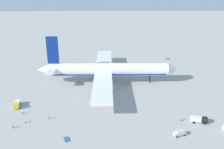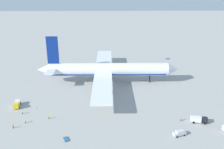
{
  "view_description": "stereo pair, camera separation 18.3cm",
  "coord_description": "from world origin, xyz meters",
  "px_view_note": "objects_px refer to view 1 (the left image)",
  "views": [
    {
      "loc": [
        -1.09,
        -128.2,
        54.19
      ],
      "look_at": [
        1.51,
        0.87,
        4.27
      ],
      "focal_mm": 41.24,
      "sensor_mm": 36.0,
      "label": 1
    },
    {
      "loc": [
        -0.9,
        -128.2,
        54.19
      ],
      "look_at": [
        1.51,
        0.87,
        4.27
      ],
      "focal_mm": 41.24,
      "sensor_mm": 36.0,
      "label": 2
    }
  ],
  "objects_px": {
    "ground_worker_3": "(181,119)",
    "traffic_cone_1": "(78,59)",
    "baggage_cart_1": "(168,59)",
    "traffic_cone_2": "(37,108)",
    "ground_worker_2": "(23,112)",
    "service_truck_1": "(199,119)",
    "ground_worker_1": "(49,117)",
    "ground_worker_4": "(25,121)",
    "service_truck_4": "(17,104)",
    "baggage_cart_2": "(66,139)",
    "traffic_cone_0": "(29,80)",
    "service_van": "(180,133)",
    "ground_worker_0": "(13,126)",
    "airliner": "(107,70)"
  },
  "relations": [
    {
      "from": "ground_worker_0",
      "to": "ground_worker_3",
      "type": "bearing_deg",
      "value": 3.53
    },
    {
      "from": "service_truck_1",
      "to": "service_van",
      "type": "bearing_deg",
      "value": -138.66
    },
    {
      "from": "ground_worker_2",
      "to": "baggage_cart_1",
      "type": "bearing_deg",
      "value": 43.76
    },
    {
      "from": "service_truck_4",
      "to": "ground_worker_4",
      "type": "bearing_deg",
      "value": -61.03
    },
    {
      "from": "ground_worker_1",
      "to": "traffic_cone_1",
      "type": "relative_size",
      "value": 3.25
    },
    {
      "from": "ground_worker_1",
      "to": "traffic_cone_1",
      "type": "xyz_separation_m",
      "value": [
        3.3,
        79.68,
        -0.64
      ]
    },
    {
      "from": "baggage_cart_1",
      "to": "ground_worker_2",
      "type": "distance_m",
      "value": 107.31
    },
    {
      "from": "ground_worker_4",
      "to": "service_truck_1",
      "type": "bearing_deg",
      "value": -0.68
    },
    {
      "from": "traffic_cone_1",
      "to": "ground_worker_4",
      "type": "bearing_deg",
      "value": -98.18
    },
    {
      "from": "ground_worker_4",
      "to": "traffic_cone_1",
      "type": "height_order",
      "value": "ground_worker_4"
    },
    {
      "from": "baggage_cart_2",
      "to": "service_truck_4",
      "type": "bearing_deg",
      "value": 135.41
    },
    {
      "from": "traffic_cone_1",
      "to": "service_truck_4",
      "type": "bearing_deg",
      "value": -105.64
    },
    {
      "from": "service_truck_4",
      "to": "traffic_cone_1",
      "type": "relative_size",
      "value": 11.37
    },
    {
      "from": "service_truck_4",
      "to": "traffic_cone_2",
      "type": "xyz_separation_m",
      "value": [
        8.79,
        -1.45,
        -1.14
      ]
    },
    {
      "from": "ground_worker_2",
      "to": "ground_worker_3",
      "type": "distance_m",
      "value": 65.18
    },
    {
      "from": "ground_worker_3",
      "to": "traffic_cone_2",
      "type": "xyz_separation_m",
      "value": [
        -60.27,
        11.59,
        -0.57
      ]
    },
    {
      "from": "ground_worker_3",
      "to": "traffic_cone_1",
      "type": "relative_size",
      "value": 3.03
    },
    {
      "from": "baggage_cart_1",
      "to": "baggage_cart_2",
      "type": "bearing_deg",
      "value": -121.39
    },
    {
      "from": "airliner",
      "to": "traffic_cone_0",
      "type": "bearing_deg",
      "value": 175.8
    },
    {
      "from": "baggage_cart_1",
      "to": "traffic_cone_0",
      "type": "xyz_separation_m",
      "value": [
        -84.88,
        -37.87,
        0.01
      ]
    },
    {
      "from": "traffic_cone_2",
      "to": "ground_worker_3",
      "type": "bearing_deg",
      "value": -10.88
    },
    {
      "from": "service_truck_4",
      "to": "traffic_cone_2",
      "type": "relative_size",
      "value": 11.37
    },
    {
      "from": "baggage_cart_1",
      "to": "ground_worker_3",
      "type": "distance_m",
      "value": 81.93
    },
    {
      "from": "service_truck_4",
      "to": "ground_worker_3",
      "type": "distance_m",
      "value": 70.29
    },
    {
      "from": "baggage_cart_1",
      "to": "ground_worker_1",
      "type": "distance_m",
      "value": 102.24
    },
    {
      "from": "service_truck_1",
      "to": "baggage_cart_2",
      "type": "bearing_deg",
      "value": -168.26
    },
    {
      "from": "ground_worker_4",
      "to": "traffic_cone_0",
      "type": "bearing_deg",
      "value": 103.72
    },
    {
      "from": "service_truck_1",
      "to": "service_van",
      "type": "relative_size",
      "value": 1.32
    },
    {
      "from": "baggage_cart_2",
      "to": "ground_worker_2",
      "type": "xyz_separation_m",
      "value": [
        -20.94,
        18.49,
        0.59
      ]
    },
    {
      "from": "ground_worker_1",
      "to": "baggage_cart_2",
      "type": "bearing_deg",
      "value": -57.64
    },
    {
      "from": "service_van",
      "to": "ground_worker_4",
      "type": "height_order",
      "value": "service_van"
    },
    {
      "from": "ground_worker_0",
      "to": "traffic_cone_1",
      "type": "bearing_deg",
      "value": 79.85
    },
    {
      "from": "traffic_cone_0",
      "to": "airliner",
      "type": "bearing_deg",
      "value": -4.2
    },
    {
      "from": "baggage_cart_2",
      "to": "traffic_cone_2",
      "type": "height_order",
      "value": "traffic_cone_2"
    },
    {
      "from": "ground_worker_2",
      "to": "service_truck_1",
      "type": "bearing_deg",
      "value": -6.41
    },
    {
      "from": "service_van",
      "to": "traffic_cone_2",
      "type": "relative_size",
      "value": 9.18
    },
    {
      "from": "service_truck_1",
      "to": "traffic_cone_2",
      "type": "distance_m",
      "value": 68.04
    },
    {
      "from": "service_truck_1",
      "to": "baggage_cart_1",
      "type": "bearing_deg",
      "value": 85.73
    },
    {
      "from": "service_truck_1",
      "to": "ground_worker_1",
      "type": "xyz_separation_m",
      "value": [
        -59.51,
        3.87,
        -0.44
      ]
    },
    {
      "from": "service_truck_4",
      "to": "ground_worker_0",
      "type": "height_order",
      "value": "service_truck_4"
    },
    {
      "from": "service_van",
      "to": "baggage_cart_1",
      "type": "xyz_separation_m",
      "value": [
        15.99,
        90.9,
        -0.77
      ]
    },
    {
      "from": "ground_worker_3",
      "to": "airliner",
      "type": "bearing_deg",
      "value": 126.49
    },
    {
      "from": "service_truck_4",
      "to": "service_van",
      "type": "bearing_deg",
      "value": -19.28
    },
    {
      "from": "service_truck_4",
      "to": "ground_worker_3",
      "type": "height_order",
      "value": "service_truck_4"
    },
    {
      "from": "ground_worker_3",
      "to": "ground_worker_4",
      "type": "bearing_deg",
      "value": -179.55
    },
    {
      "from": "baggage_cart_1",
      "to": "ground_worker_0",
      "type": "height_order",
      "value": "ground_worker_0"
    },
    {
      "from": "service_van",
      "to": "ground_worker_1",
      "type": "xyz_separation_m",
      "value": [
        -49.66,
        12.53,
        -0.12
      ]
    },
    {
      "from": "baggage_cart_1",
      "to": "traffic_cone_2",
      "type": "relative_size",
      "value": 6.09
    },
    {
      "from": "ground_worker_2",
      "to": "traffic_cone_1",
      "type": "xyz_separation_m",
      "value": [
        15.15,
        75.53,
        -0.58
      ]
    },
    {
      "from": "service_truck_1",
      "to": "traffic_cone_0",
      "type": "relative_size",
      "value": 12.1
    }
  ]
}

